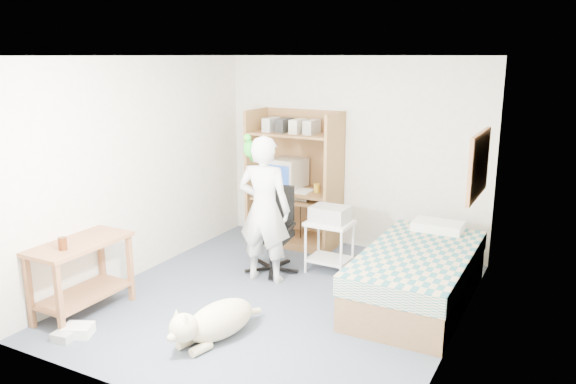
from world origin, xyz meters
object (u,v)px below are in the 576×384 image
object	(u,v)px
bed	(418,276)
side_desk	(81,267)
office_chair	(273,241)
computer_hutch	(296,184)
printer_cart	(329,238)
person	(264,209)
dog	(215,321)

from	to	relation	value
bed	side_desk	bearing A→B (deg)	-147.50
side_desk	office_chair	xyz separation A→B (m)	(1.09, 1.90, -0.14)
computer_hutch	bed	xyz separation A→B (m)	(2.00, -1.12, -0.53)
printer_cart	computer_hutch	bearing A→B (deg)	138.50
bed	person	xyz separation A→B (m)	(-1.70, -0.22, 0.54)
person	printer_cart	xyz separation A→B (m)	(0.55, 0.57, -0.42)
side_desk	office_chair	distance (m)	2.19
bed	printer_cart	size ratio (longest dim) A/B	3.26
printer_cart	side_desk	bearing A→B (deg)	-127.23
computer_hutch	side_desk	bearing A→B (deg)	-106.14
person	printer_cart	bearing A→B (deg)	-142.26
side_desk	printer_cart	world-z (taller)	side_desk
computer_hutch	dog	world-z (taller)	computer_hutch
person	printer_cart	world-z (taller)	person
computer_hutch	person	distance (m)	1.38
person	dog	xyz separation A→B (m)	(0.31, -1.42, -0.65)
bed	person	distance (m)	1.80
bed	side_desk	xyz separation A→B (m)	(-2.85, -1.82, 0.21)
computer_hutch	dog	size ratio (longest dim) A/B	1.66
side_desk	person	bearing A→B (deg)	54.24
person	printer_cart	size ratio (longest dim) A/B	2.69
computer_hutch	person	world-z (taller)	computer_hutch
office_chair	dog	bearing A→B (deg)	-86.19
computer_hutch	side_desk	xyz separation A→B (m)	(-0.85, -2.94, -0.33)
office_chair	dog	world-z (taller)	office_chair
dog	office_chair	bearing A→B (deg)	115.42
bed	dog	xyz separation A→B (m)	(-1.40, -1.64, -0.11)
printer_cart	person	bearing A→B (deg)	-133.19
side_desk	printer_cart	distance (m)	2.75
person	dog	world-z (taller)	person
bed	dog	bearing A→B (deg)	-130.32
computer_hutch	bed	size ratio (longest dim) A/B	0.89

